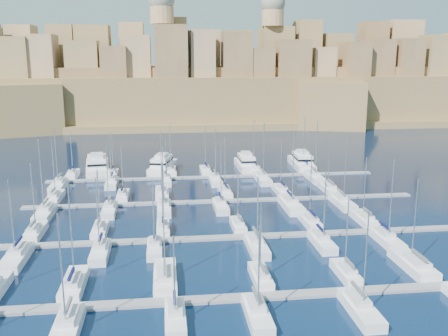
{
  "coord_description": "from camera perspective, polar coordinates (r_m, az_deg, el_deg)",
  "views": [
    {
      "loc": [
        -12.39,
        -92.5,
        30.76
      ],
      "look_at": [
        -0.45,
        6.0,
        8.41
      ],
      "focal_mm": 40.0,
      "sensor_mm": 36.0,
      "label": 1
    }
  ],
  "objects": [
    {
      "name": "sailboat_37",
      "position": [
        133.3,
        -12.55,
        -0.64
      ],
      "size": [
        2.26,
        7.52,
        11.99
      ],
      "color": "white",
      "rests_on": "ground"
    },
    {
      "name": "motor_yacht_c",
      "position": [
        138.14,
        2.53,
        0.55
      ],
      "size": [
        4.56,
        15.01,
        5.25
      ],
      "color": "white",
      "rests_on": "ground"
    },
    {
      "name": "sailboat_28",
      "position": [
        114.84,
        6.54,
        -2.55
      ],
      "size": [
        2.59,
        8.62,
        12.91
      ],
      "color": "white",
      "rests_on": "ground"
    },
    {
      "name": "sailboat_7",
      "position": [
        61.82,
        -17.48,
        -16.98
      ],
      "size": [
        2.88,
        9.61,
        14.77
      ],
      "color": "white",
      "rests_on": "ground"
    },
    {
      "name": "motor_yacht_a",
      "position": [
        139.77,
        -14.28,
        0.31
      ],
      "size": [
        8.51,
        20.37,
        5.25
      ],
      "color": "white",
      "rests_on": "ground"
    },
    {
      "name": "motor_yacht_b",
      "position": [
        136.76,
        -7.06,
        0.34
      ],
      "size": [
        8.64,
        16.58,
        5.25
      ],
      "color": "white",
      "rests_on": "ground"
    },
    {
      "name": "sailboat_13",
      "position": [
        91.44,
        -13.98,
        -6.88
      ],
      "size": [
        2.5,
        8.34,
        11.89
      ],
      "color": "white",
      "rests_on": "ground"
    },
    {
      "name": "sailboat_1",
      "position": [
        71.88,
        -16.78,
        -12.55
      ],
      "size": [
        2.82,
        9.41,
        15.32
      ],
      "color": "white",
      "rests_on": "ground"
    },
    {
      "name": "sailboat_4",
      "position": [
        74.38,
        13.76,
        -11.51
      ],
      "size": [
        2.3,
        7.67,
        12.16
      ],
      "color": "white",
      "rests_on": "ground"
    },
    {
      "name": "pontoon_near",
      "position": [
        67.16,
        4.64,
        -14.42
      ],
      "size": [
        84.0,
        2.0,
        0.4
      ],
      "primitive_type": "cube",
      "color": "slate",
      "rests_on": "ground"
    },
    {
      "name": "sailboat_42",
      "position": [
        124.8,
        -18.36,
        -1.87
      ],
      "size": [
        3.08,
        10.28,
        16.23
      ],
      "color": "white",
      "rests_on": "ground"
    },
    {
      "name": "sailboat_29",
      "position": [
        118.11,
        11.87,
        -2.3
      ],
      "size": [
        2.7,
        9.01,
        14.51
      ],
      "color": "white",
      "rests_on": "ground"
    },
    {
      "name": "fortified_city",
      "position": [
        248.58,
        -4.13,
        8.97
      ],
      "size": [
        460.0,
        108.95,
        59.52
      ],
      "color": "brown",
      "rests_on": "ground"
    },
    {
      "name": "sailboat_27",
      "position": [
        112.59,
        0.13,
        -2.77
      ],
      "size": [
        2.58,
        8.59,
        13.61
      ],
      "color": "white",
      "rests_on": "ground"
    },
    {
      "name": "sailboat_41",
      "position": [
        138.9,
        9.1,
        0.06
      ],
      "size": [
        2.9,
        9.66,
        15.04
      ],
      "color": "white",
      "rests_on": "ground"
    },
    {
      "name": "pontoon_mid_near",
      "position": [
        86.99,
        1.74,
        -7.88
      ],
      "size": [
        84.0,
        2.0,
        0.4
      ],
      "primitive_type": "cube",
      "color": "slate",
      "rests_on": "ground"
    },
    {
      "name": "sailboat_14",
      "position": [
        90.31,
        -6.98,
        -6.82
      ],
      "size": [
        2.26,
        7.54,
        13.3
      ],
      "color": "white",
      "rests_on": "ground"
    },
    {
      "name": "sailboat_12",
      "position": [
        93.72,
        -20.77,
        -6.85
      ],
      "size": [
        2.64,
        8.8,
        13.16
      ],
      "color": "white",
      "rests_on": "ground"
    },
    {
      "name": "sailboat_10",
      "position": [
        65.16,
        15.33,
        -15.23
      ],
      "size": [
        2.78,
        9.26,
        13.62
      ],
      "color": "white",
      "rests_on": "ground"
    },
    {
      "name": "pontoon_far",
      "position": [
        128.8,
        -1.19,
        -1.03
      ],
      "size": [
        84.0,
        2.0,
        0.4
      ],
      "primitive_type": "cube",
      "color": "slate",
      "rests_on": "ground"
    },
    {
      "name": "sailboat_19",
      "position": [
        81.66,
        -13.95,
        -9.27
      ],
      "size": [
        2.64,
        8.79,
        13.17
      ],
      "color": "white",
      "rests_on": "ground"
    },
    {
      "name": "sailboat_33",
      "position": [
        102.32,
        -0.38,
        -4.37
      ],
      "size": [
        2.66,
        8.87,
        14.23
      ],
      "color": "white",
      "rests_on": "ground"
    },
    {
      "name": "pontoon_mid_far",
      "position": [
        107.68,
        -0.02,
        -3.79
      ],
      "size": [
        84.0,
        2.0,
        0.4
      ],
      "primitive_type": "cube",
      "color": "slate",
      "rests_on": "ground"
    },
    {
      "name": "sailboat_46",
      "position": [
        124.79,
        4.46,
        -1.25
      ],
      "size": [
        2.95,
        9.84,
        15.23
      ],
      "color": "white",
      "rests_on": "ground"
    },
    {
      "name": "sailboat_26",
      "position": [
        112.31,
        -7.09,
        -2.9
      ],
      "size": [
        2.9,
        9.67,
        15.18
      ],
      "color": "white",
      "rests_on": "ground"
    },
    {
      "name": "sailboat_3",
      "position": [
        71.29,
        4.21,
        -12.27
      ],
      "size": [
        2.38,
        7.93,
        11.53
      ],
      "color": "white",
      "rests_on": "ground"
    },
    {
      "name": "sailboat_23",
      "position": [
        88.7,
        18.11,
        -7.74
      ],
      "size": [
        2.76,
        9.21,
        14.99
      ],
      "color": "white",
      "rests_on": "ground"
    },
    {
      "name": "sailboat_5",
      "position": [
        79.84,
        20.82,
        -10.25
      ],
      "size": [
        3.17,
        10.58,
        13.81
      ],
      "color": "white",
      "rests_on": "ground"
    },
    {
      "name": "sailboat_18",
      "position": [
        83.57,
        -22.62,
        -9.38
      ],
      "size": [
        3.04,
        10.14,
        13.41
      ],
      "color": "white",
      "rests_on": "ground"
    },
    {
      "name": "sailboat_31",
      "position": [
        102.36,
        -12.95,
        -4.69
      ],
      "size": [
        2.64,
        8.8,
        14.16
      ],
      "color": "white",
      "rests_on": "ground"
    },
    {
      "name": "sailboat_34",
      "position": [
        103.88,
        7.67,
        -4.2
      ],
      "size": [
        3.31,
        11.04,
        16.53
      ],
      "color": "white",
      "rests_on": "ground"
    },
    {
      "name": "sailboat_24",
      "position": [
        114.55,
        -18.75,
        -3.19
      ],
      "size": [
        2.72,
        9.07,
        13.61
      ],
      "color": "white",
      "rests_on": "ground"
    },
    {
      "name": "sailboat_44",
      "position": [
        123.51,
        -6.58,
        -1.47
      ],
      "size": [
        2.28,
        7.6,
        11.94
      ],
      "color": "white",
      "rests_on": "ground"
    },
    {
      "name": "sailboat_30",
      "position": [
        103.94,
        -19.79,
        -4.85
      ],
      "size": [
        2.97,
        9.9,
        15.81
      ],
      "color": "white",
      "rests_on": "ground"
    },
    {
      "name": "sailboat_32",
      "position": [
        101.59,
        -6.86,
        -4.59
      ],
      "size": [
        2.74,
        9.12,
        13.83
      ],
      "color": "white",
      "rests_on": "ground"
    },
    {
      "name": "sailboat_47",
      "position": [
        128.01,
        10.33,
        -1.07
      ],
      "size": [
        2.98,
        9.93,
        15.39
      ],
      "color": "white",
      "rests_on": "ground"
    },
    {
      "name": "ground",
      "position": [
        98.27,
        0.69,
        -5.55
      ],
      "size": [
        600.0,
        600.0,
        0.0
      ],
      "primitive_type": "plane",
      "color": "black",
      "rests_on": "ground"
    },
    {
      "name": "sailboat_39",
      "position": [
        133.68,
        -2.13,
        -0.29
      ],
      "size": [
        2.66,
        8.87,
        13.18
      ],
      "color": "white",
      "rests_on": "ground"
    },
    {
      "name": "sailboat_38",
      "position": [
        133.5,
        -6.1,
        -0.37
      ],
      "size": [
        2.82,
        9.38,
        14.17
      ],
      "color": "white",
      "rests_on": "ground"
    },
    {
      "name": "sailboat_22",
      "position": [
        84.91,
        11.13,
        -8.27
      ],
      "size": [
        2.63,
        8.77,
        13.12
      ],
      "color": "white",
      "rests_on": "ground"
    },
    {
      "name": "sailboat_40",
      "position": [
        135.94,
        3.45,
        -0.08
      ],
      "size": [
        3.01,
        10.03,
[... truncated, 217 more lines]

